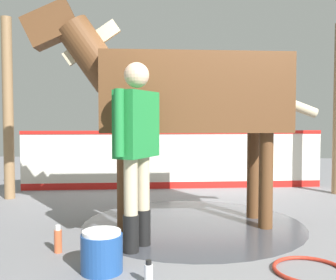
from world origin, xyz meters
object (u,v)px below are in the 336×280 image
object	(u,v)px
horse	(183,95)
handler	(137,141)
hose_coil	(310,270)
bottle_shampoo	(149,273)
wash_bucket	(102,252)
bottle_spray	(58,240)

from	to	relation	value
horse	handler	xyz separation A→B (m)	(0.42, 0.91, -0.49)
horse	hose_coil	size ratio (longest dim) A/B	5.81
handler	hose_coil	world-z (taller)	handler
bottle_shampoo	horse	bearing A→B (deg)	-97.61
wash_bucket	bottle_shampoo	bearing A→B (deg)	152.23
handler	wash_bucket	distance (m)	1.07
bottle_spray	hose_coil	size ratio (longest dim) A/B	0.44
wash_bucket	bottle_shampoo	distance (m)	0.47
wash_bucket	bottle_spray	world-z (taller)	wash_bucket
bottle_spray	bottle_shampoo	bearing A→B (deg)	144.82
horse	handler	distance (m)	1.11
bottle_shampoo	hose_coil	world-z (taller)	bottle_shampoo
handler	bottle_spray	size ratio (longest dim) A/B	6.87
wash_bucket	hose_coil	xyz separation A→B (m)	(-1.69, -0.09, -0.15)
bottle_shampoo	bottle_spray	distance (m)	1.12
handler	bottle_spray	world-z (taller)	handler
bottle_shampoo	hose_coil	distance (m)	1.32
handler	wash_bucket	world-z (taller)	handler
bottle_spray	horse	bearing A→B (deg)	-137.22
bottle_spray	handler	bearing A→B (deg)	-167.89
handler	bottle_spray	distance (m)	1.18
bottle_shampoo	hose_coil	size ratio (longest dim) A/B	0.31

